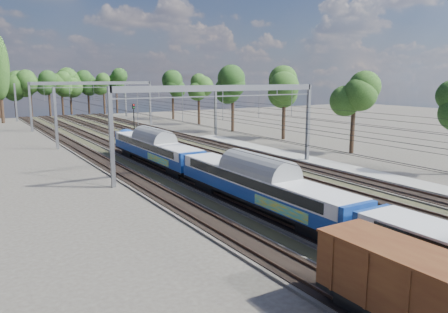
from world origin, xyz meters
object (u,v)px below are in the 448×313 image
worker (168,143)px  signal_near (134,119)px  signal_far (110,103)px  emu_train (262,180)px

worker → signal_near: bearing=36.8°
signal_near → signal_far: (8.97, 40.68, -0.03)m
emu_train → worker: 30.53m
signal_near → worker: bearing=-74.3°
emu_train → signal_far: 78.96m
signal_far → signal_near: bearing=-108.0°
worker → signal_near: (-2.19, 7.34, 2.92)m
emu_train → signal_near: 37.44m
emu_train → signal_near: size_ratio=10.04×
worker → signal_far: bearing=12.2°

